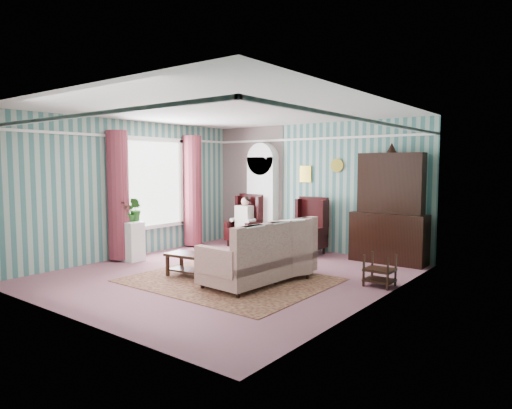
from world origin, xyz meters
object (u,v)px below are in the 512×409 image
Objects in this scene: round_side_table at (278,236)px; floral_armchair at (281,251)px; wingback_right at (306,226)px; dresser_hutch at (389,204)px; coffee_table at (192,265)px; bookcase at (262,199)px; sofa at (260,251)px; seated_woman at (244,222)px; wingback_left at (244,220)px; nest_table at (380,270)px; plant_stand at (130,241)px.

floral_armchair is (1.59, -2.21, 0.17)m from round_side_table.
dresser_hutch is at bearing 8.77° from wingback_right.
round_side_table is 0.65× the size of coffee_table.
wingback_right is 1.32× the size of floral_armchair.
bookcase is 1.06× the size of sofa.
dresser_hutch is 2.75m from round_side_table.
wingback_left is at bearing 0.00° from seated_woman.
wingback_right is at bearing 0.00° from wingback_left.
wingback_right is at bearing 42.36° from floral_armchair.
round_side_table is at bearing 32.66° from sofa.
sofa is 0.47m from floral_armchair.
dresser_hutch is 3.55m from wingback_left.
seated_woman is 0.96m from round_side_table.
wingback_left reaches higher than sofa.
nest_table is (3.82, -1.94, -0.85)m from bookcase.
wingback_right is 1.06× the size of seated_woman.
dresser_hutch is at bearing 4.41° from seated_woman.
dresser_hutch reaches higher than round_side_table.
round_side_table is at bearing 151.80° from nest_table.
nest_table is 0.25× the size of sofa.
dresser_hutch reaches higher than bookcase.
coffee_table is at bearing -99.84° from wingback_right.
round_side_table is at bearing 9.46° from seated_woman.
round_side_table is (0.90, 0.15, -0.29)m from seated_woman.
wingback_right is at bearing -14.57° from bookcase.
plant_stand is at bearing -166.16° from nest_table.
plant_stand is 3.17m from sofa.
wingback_left reaches higher than plant_stand.
seated_woman is at bearing 73.78° from plant_stand.
dresser_hutch is 3.07m from sofa.
sofa reaches higher than plant_stand.
dresser_hutch reaches higher than coffee_table.
wingback_right is 2.58m from sofa.
coffee_table is (2.03, -0.22, -0.19)m from plant_stand.
bookcase reaches higher than coffee_table.
coffee_table is (-0.52, -2.97, -0.42)m from wingback_right.
wingback_left is 1.32× the size of floral_armchair.
plant_stand is 3.36m from floral_armchair.
bookcase reaches higher than seated_woman.
dresser_hutch is at bearing -18.50° from sofa.
plant_stand is at bearing -108.49° from bookcase.
dresser_hutch is 4.07m from coffee_table.
sofa reaches higher than coffee_table.
wingback_right is 1.75m from seated_woman.
wingback_left is at bearing -170.54° from round_side_table.
plant_stand is at bearing 98.40° from sofa.
plant_stand is 0.87× the size of coffee_table.
dresser_hutch is 3.56m from seated_woman.
bookcase is at bearing 153.08° from nest_table.
coffee_table is (-1.12, -0.47, -0.32)m from sofa.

